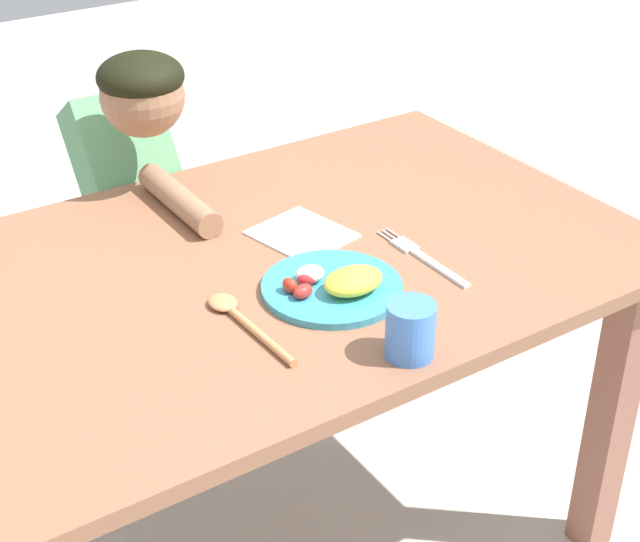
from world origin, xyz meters
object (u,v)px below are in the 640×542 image
object	(u,v)px
fork	(423,257)
drinking_cup	(410,330)
plate	(335,285)
spoon	(239,317)
person	(135,237)

from	to	relation	value
fork	drinking_cup	xyz separation A→B (m)	(-0.19, -0.21, 0.04)
plate	spoon	distance (m)	0.17
plate	spoon	world-z (taller)	plate
spoon	fork	bearing A→B (deg)	-92.73
fork	spoon	world-z (taller)	spoon
plate	person	world-z (taller)	person
fork	person	bearing A→B (deg)	22.93
spoon	plate	bearing A→B (deg)	-96.72
drinking_cup	person	bearing A→B (deg)	95.20
fork	person	distance (m)	0.69
plate	drinking_cup	distance (m)	0.20
spoon	drinking_cup	distance (m)	0.27
fork	drinking_cup	size ratio (longest dim) A/B	2.71
fork	drinking_cup	world-z (taller)	drinking_cup
fork	spoon	xyz separation A→B (m)	(-0.35, 0.00, 0.00)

